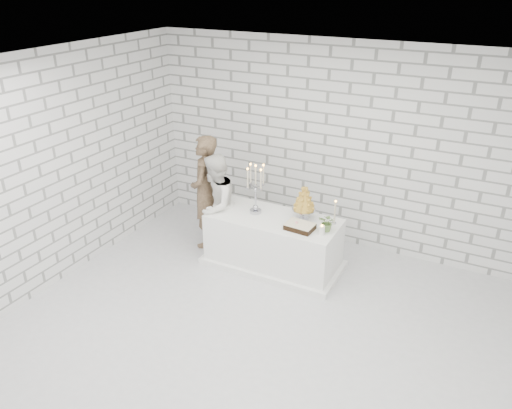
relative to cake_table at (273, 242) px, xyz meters
name	(u,v)px	position (x,y,z in m)	size (l,w,h in m)	color
ground	(268,334)	(0.59, -1.39, -0.38)	(6.00, 5.00, 0.01)	silver
ceiling	(271,70)	(0.59, -1.39, 2.62)	(6.00, 5.00, 0.01)	white
wall_back	(345,148)	(0.59, 1.11, 1.12)	(6.00, 0.01, 3.00)	white
wall_front	(94,381)	(0.59, -3.89, 1.12)	(6.00, 0.01, 3.00)	white
wall_left	(57,170)	(-2.41, -1.39, 1.12)	(0.01, 5.00, 3.00)	white
cake_table	(273,242)	(0.00, 0.00, 0.00)	(1.80, 0.80, 0.75)	white
groom	(205,192)	(-1.17, 0.11, 0.48)	(0.62, 0.41, 1.71)	#402F22
bride	(216,205)	(-0.90, -0.04, 0.38)	(0.74, 0.57, 1.51)	white
candelabra	(256,189)	(-0.29, 0.02, 0.73)	(0.29, 0.29, 0.71)	#A4A4AF
croquembouche	(304,203)	(0.38, 0.14, 0.62)	(0.32, 0.32, 0.50)	#A97B25
chocolate_cake	(300,227)	(0.45, -0.15, 0.42)	(0.36, 0.26, 0.08)	black
pillar_candle	(322,230)	(0.75, -0.15, 0.44)	(0.08, 0.08, 0.12)	white
extra_taper	(335,213)	(0.79, 0.21, 0.54)	(0.06, 0.06, 0.32)	beige
flowers	(327,223)	(0.78, -0.03, 0.50)	(0.22, 0.19, 0.24)	#4C753C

